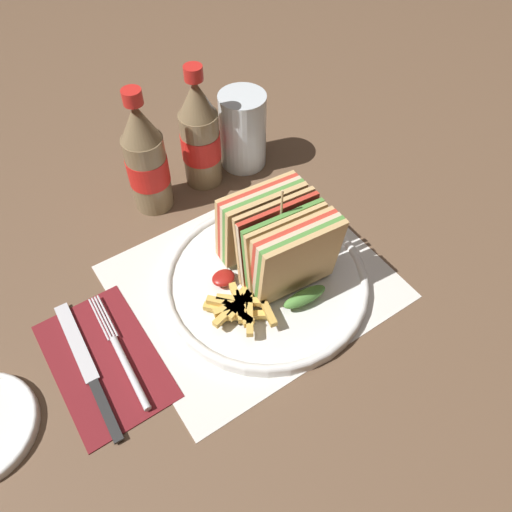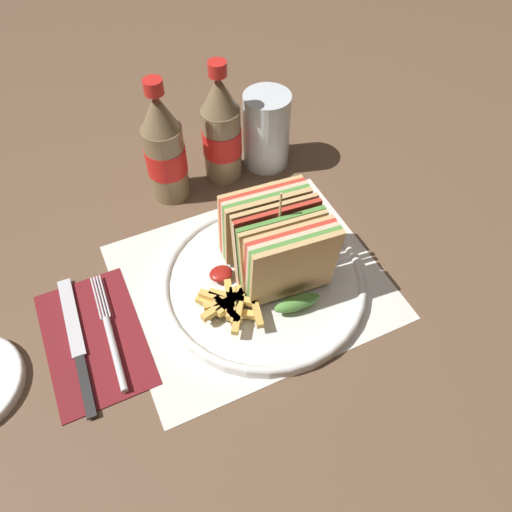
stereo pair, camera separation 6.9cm
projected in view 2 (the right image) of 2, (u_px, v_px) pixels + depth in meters
name	position (u px, v px, depth m)	size (l,w,h in m)	color
ground_plane	(256.00, 289.00, 0.71)	(4.00, 4.00, 0.00)	brown
placemat	(251.00, 281.00, 0.72)	(0.36, 0.31, 0.00)	silver
plate_main	(262.00, 279.00, 0.71)	(0.29, 0.29, 0.02)	white
club_sandwich	(277.00, 245.00, 0.66)	(0.12, 0.15, 0.16)	tan
fries_pile	(232.00, 304.00, 0.66)	(0.10, 0.09, 0.02)	gold
ketchup_blob	(221.00, 274.00, 0.69)	(0.03, 0.03, 0.01)	maroon
napkin	(94.00, 338.00, 0.66)	(0.12, 0.20, 0.00)	maroon
fork	(112.00, 340.00, 0.65)	(0.02, 0.19, 0.01)	silver
knife	(77.00, 344.00, 0.65)	(0.02, 0.22, 0.00)	black
coke_bottle_near	(165.00, 150.00, 0.76)	(0.06, 0.06, 0.21)	#7A6647
coke_bottle_far	(221.00, 131.00, 0.79)	(0.06, 0.06, 0.21)	#7A6647
glass_near	(266.00, 135.00, 0.84)	(0.08, 0.08, 0.13)	silver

